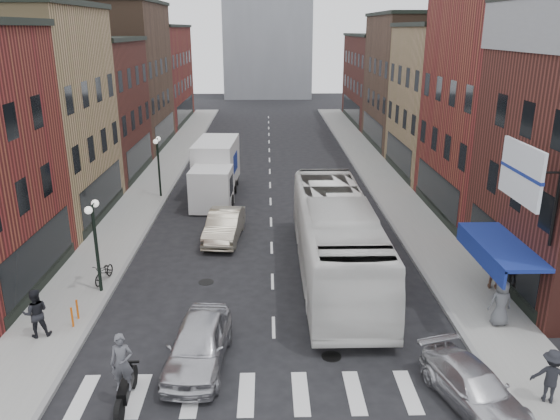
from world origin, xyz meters
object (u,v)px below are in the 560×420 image
object	(u,v)px
billboard_sign	(523,175)
sedan_left_far	(224,226)
motorcycle_rider	(123,373)
bike_rack	(75,313)
ped_right_b	(496,269)
streetlamp_near	(95,230)
sedan_left_near	(198,344)
ped_right_c	(501,303)
ped_right_a	(551,376)
box_truck	(215,171)
ped_left_solo	(36,313)
parked_bicycle	(104,272)
curb_car	(474,388)
transit_bus	(336,238)
streetlamp_far	(158,156)

from	to	relation	value
billboard_sign	sedan_left_far	world-z (taller)	billboard_sign
motorcycle_rider	billboard_sign	bearing A→B (deg)	12.86
bike_rack	ped_right_b	distance (m)	17.39
streetlamp_near	sedan_left_near	size ratio (longest dim) A/B	0.88
sedan_left_far	ped_right_c	world-z (taller)	ped_right_c
ped_right_a	box_truck	bearing A→B (deg)	-37.08
sedan_left_near	ped_left_solo	bearing A→B (deg)	168.24
parked_bicycle	ped_right_a	distance (m)	17.97
sedan_left_near	curb_car	xyz separation A→B (m)	(8.55, -2.31, -0.18)
parked_bicycle	box_truck	bearing A→B (deg)	84.12
bike_rack	sedan_left_near	size ratio (longest dim) A/B	0.17
sedan_left_far	ped_left_solo	distance (m)	11.63
parked_bicycle	ped_left_solo	size ratio (longest dim) A/B	0.89
parked_bicycle	sedan_left_near	bearing A→B (deg)	-41.57
transit_bus	parked_bicycle	bearing A→B (deg)	-176.37
box_truck	bike_rack	bearing A→B (deg)	-99.63
billboard_sign	ped_right_b	bearing A→B (deg)	72.98
billboard_sign	motorcycle_rider	world-z (taller)	billboard_sign
ped_left_solo	ped_right_a	world-z (taller)	ped_left_solo
transit_bus	sedan_left_near	bearing A→B (deg)	-128.09
box_truck	ped_left_solo	xyz separation A→B (m)	(-4.96, -17.73, -0.73)
streetlamp_far	ped_right_b	bearing A→B (deg)	-39.85
transit_bus	parked_bicycle	world-z (taller)	transit_bus
streetlamp_near	streetlamp_far	world-z (taller)	same
billboard_sign	box_truck	size ratio (longest dim) A/B	0.43
streetlamp_near	sedan_left_near	xyz separation A→B (m)	(4.84, -5.36, -2.11)
sedan_left_near	streetlamp_near	bearing A→B (deg)	136.32
ped_left_solo	streetlamp_far	bearing A→B (deg)	-112.40
motorcycle_rider	ped_left_solo	size ratio (longest dim) A/B	1.32
billboard_sign	sedan_left_near	size ratio (longest dim) A/B	0.79
streetlamp_far	motorcycle_rider	size ratio (longest dim) A/B	1.67
streetlamp_far	box_truck	size ratio (longest dim) A/B	0.48
curb_car	ped_right_b	world-z (taller)	ped_right_b
bike_rack	ped_right_b	xyz separation A→B (m)	(17.20, 2.51, 0.52)
curb_car	ped_left_solo	world-z (taller)	ped_left_solo
sedan_left_near	ped_left_solo	world-z (taller)	ped_left_solo
bike_rack	sedan_left_near	distance (m)	5.70
ped_right_b	streetlamp_near	bearing A→B (deg)	17.88
ped_right_a	ped_right_c	distance (m)	4.50
box_truck	ped_right_b	world-z (taller)	box_truck
transit_bus	ped_right_a	world-z (taller)	transit_bus
billboard_sign	ped_right_a	size ratio (longest dim) A/B	2.15
motorcycle_rider	ped_right_b	xyz separation A→B (m)	(14.13, 7.24, -0.08)
streetlamp_far	billboard_sign	bearing A→B (deg)	-47.59
streetlamp_far	ped_left_solo	distance (m)	17.75
ped_right_a	transit_bus	bearing A→B (deg)	-35.65
ped_right_b	ped_right_c	bearing A→B (deg)	89.91
streetlamp_near	streetlamp_far	bearing A→B (deg)	90.00
motorcycle_rider	sedan_left_near	size ratio (longest dim) A/B	0.52
billboard_sign	sedan_left_near	xyz separation A→B (m)	(-11.15, -1.86, -5.33)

